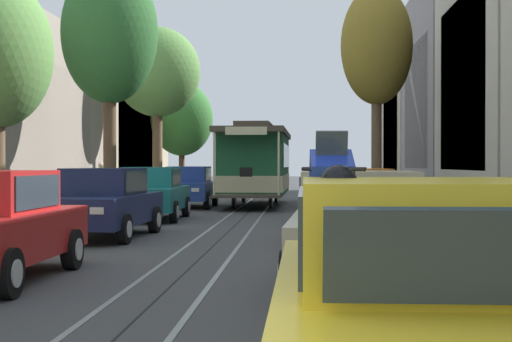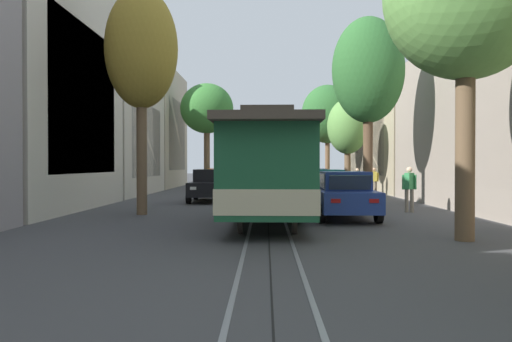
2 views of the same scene
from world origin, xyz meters
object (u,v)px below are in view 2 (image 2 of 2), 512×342
object	(u,v)px
parked_car_teal_near_left	(298,177)
parked_car_black_fourth_right	(210,185)
street_tree_kerb_left_near	(328,114)
street_tree_kerb_left_second	(348,127)
parked_car_beige_second_right	(231,179)
parked_car_yellow_near_right	(236,177)
parked_car_teal_fourth_left	(325,186)
parked_car_orange_mid_right	(221,181)
street_sign_post	(316,166)
parked_car_red_second_left	(305,179)
parked_car_blue_fifth_left	(343,195)
street_tree_kerb_left_mid	(368,71)
fire_hydrant	(217,181)
street_tree_kerb_right_near	(207,109)
motorcycle_with_rider	(242,174)
parked_car_navy_mid_left	(313,182)
pedestrian_on_right_pavement	(357,178)
street_tree_kerb_right_second	(141,51)
pedestrian_crossing_far	(409,187)
pedestrian_on_left_pavement	(374,180)
cable_car_trolley	(268,170)

from	to	relation	value
parked_car_teal_near_left	parked_car_black_fourth_right	world-z (taller)	same
street_tree_kerb_left_near	street_tree_kerb_left_second	world-z (taller)	street_tree_kerb_left_near
parked_car_beige_second_right	parked_car_yellow_near_right	bearing A→B (deg)	-90.44
parked_car_teal_near_left	parked_car_teal_fourth_left	xyz separation A→B (m)	(-0.10, 17.86, 0.00)
parked_car_beige_second_right	street_tree_kerb_left_second	xyz separation A→B (m)	(-7.40, 5.85, 3.25)
parked_car_teal_near_left	parked_car_orange_mid_right	xyz separation A→B (m)	(5.42, 11.07, 0.00)
parked_car_beige_second_right	street_sign_post	size ratio (longest dim) A/B	1.57
parked_car_yellow_near_right	parked_car_beige_second_right	bearing A→B (deg)	89.56
parked_car_red_second_left	parked_car_blue_fifth_left	size ratio (longest dim) A/B	1.00
street_sign_post	parked_car_yellow_near_right	bearing A→B (deg)	4.98
parked_car_yellow_near_right	street_tree_kerb_left_mid	distance (m)	21.33
parked_car_teal_fourth_left	fire_hydrant	size ratio (longest dim) A/B	5.23
street_tree_kerb_right_near	motorcycle_with_rider	distance (m)	6.41
fire_hydrant	parked_car_orange_mid_right	bearing A→B (deg)	96.75
street_tree_kerb_left_near	parked_car_blue_fifth_left	bearing A→B (deg)	84.33
parked_car_orange_mid_right	street_tree_kerb_left_near	bearing A→B (deg)	-135.74
motorcycle_with_rider	fire_hydrant	distance (m)	2.19
parked_car_yellow_near_right	parked_car_navy_mid_left	bearing A→B (deg)	112.99
parked_car_teal_fourth_left	parked_car_black_fourth_right	size ratio (longest dim) A/B	1.00
street_tree_kerb_left_mid	pedestrian_on_right_pavement	size ratio (longest dim) A/B	5.25
parked_car_teal_fourth_left	street_tree_kerb_left_near	world-z (taller)	street_tree_kerb_left_near
street_tree_kerb_right_near	street_tree_kerb_right_second	bearing A→B (deg)	89.82
parked_car_black_fourth_right	street_tree_kerb_right_near	size ratio (longest dim) A/B	0.55
pedestrian_crossing_far	motorcycle_with_rider	bearing A→B (deg)	-71.01
parked_car_teal_near_left	street_sign_post	world-z (taller)	street_sign_post
parked_car_red_second_left	parked_car_black_fourth_right	size ratio (longest dim) A/B	1.00
parked_car_red_second_left	parked_car_beige_second_right	xyz separation A→B (m)	(5.29, -0.23, 0.00)
street_sign_post	parked_car_beige_second_right	bearing A→B (deg)	42.44
street_tree_kerb_right_near	pedestrian_crossing_far	world-z (taller)	street_tree_kerb_right_near
parked_car_beige_second_right	parked_car_black_fourth_right	bearing A→B (deg)	88.80
parked_car_red_second_left	fire_hydrant	distance (m)	8.76
parked_car_red_second_left	street_tree_kerb_left_mid	bearing A→B (deg)	96.88
street_tree_kerb_left_second	street_tree_kerb_right_near	distance (m)	12.14
parked_car_navy_mid_left	parked_car_black_fourth_right	size ratio (longest dim) A/B	1.01
parked_car_blue_fifth_left	pedestrian_on_left_pavement	world-z (taller)	pedestrian_on_left_pavement
street_tree_kerb_left_mid	motorcycle_with_rider	xyz separation A→B (m)	(6.39, -18.79, -4.85)
street_tree_kerb_right_near	parked_car_beige_second_right	bearing A→B (deg)	139.18
parked_car_black_fourth_right	fire_hydrant	distance (m)	16.52
street_tree_kerb_left_second	street_tree_kerb_right_near	size ratio (longest dim) A/B	0.72
parked_car_navy_mid_left	street_tree_kerb_left_second	distance (m)	3.98
parked_car_yellow_near_right	fire_hydrant	xyz separation A→B (m)	(1.57, 0.34, -0.38)
motorcycle_with_rider	cable_car_trolley	bearing A→B (deg)	94.56
parked_car_yellow_near_right	cable_car_trolley	world-z (taller)	cable_car_trolley
street_tree_kerb_right_second	fire_hydrant	xyz separation A→B (m)	(-0.48, -22.96, -5.50)
pedestrian_on_right_pavement	fire_hydrant	bearing A→B (deg)	-32.69
parked_car_black_fourth_right	cable_car_trolley	bearing A→B (deg)	106.75
street_tree_kerb_left_mid	pedestrian_on_left_pavement	bearing A→B (deg)	-104.23
street_tree_kerb_left_second	pedestrian_on_left_pavement	bearing A→B (deg)	169.86
motorcycle_with_rider	pedestrian_crossing_far	distance (m)	22.74
parked_car_blue_fifth_left	motorcycle_with_rider	distance (m)	24.20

